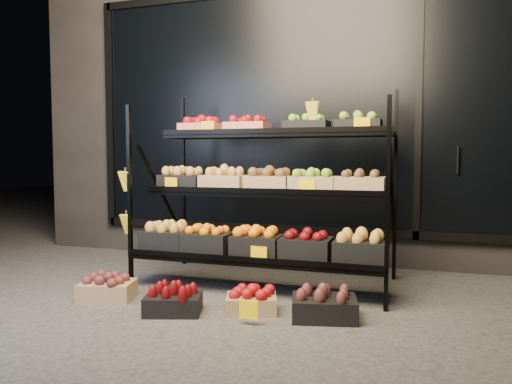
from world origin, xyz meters
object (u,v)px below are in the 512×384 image
(display_rack, at_px, (264,192))
(floor_crate_left, at_px, (107,287))
(floor_crate_midright, at_px, (251,300))
(floor_crate_midleft, at_px, (173,300))

(display_rack, relative_size, floor_crate_left, 4.85)
(display_rack, relative_size, floor_crate_midright, 5.38)
(floor_crate_midleft, height_order, floor_crate_midright, floor_crate_midleft)
(display_rack, height_order, floor_crate_midright, display_rack)
(display_rack, distance_m, floor_crate_midright, 1.03)
(floor_crate_midleft, bearing_deg, floor_crate_left, 148.96)
(floor_crate_midleft, distance_m, floor_crate_midright, 0.54)
(floor_crate_midleft, bearing_deg, display_rack, 50.94)
(floor_crate_left, xyz_separation_m, floor_crate_midright, (1.14, 0.04, -0.01))
(floor_crate_midright, bearing_deg, floor_crate_midleft, -177.57)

